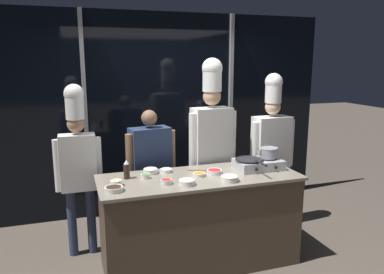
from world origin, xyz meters
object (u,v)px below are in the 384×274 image
Objects in this scene: frying_pan at (249,158)px; prep_bowl_soy_glaze at (114,189)px; prep_bowl_scallions at (145,176)px; prep_bowl_onion at (150,171)px; squeeze_bottle_soy at (127,170)px; portable_stove at (258,164)px; person_guest at (150,164)px; prep_bowl_garlic at (187,182)px; prep_bowl_rice at (229,178)px; chef_sous at (212,136)px; prep_bowl_bean_sprouts at (166,170)px; prep_bowl_chili_flakes at (166,181)px; chef_head at (78,158)px; serving_spoon_slotted at (202,170)px; stock_pot at (268,152)px; prep_bowl_ginger at (116,183)px; prep_bowl_carrots at (199,174)px; chef_line at (271,142)px; prep_bowl_bell_pepper at (214,171)px.

frying_pan reaches higher than prep_bowl_soy_glaze.
prep_bowl_onion is at bearing 59.82° from prep_bowl_scallions.
squeeze_bottle_soy reaches higher than prep_bowl_soy_glaze.
person_guest is (-1.04, 0.61, -0.07)m from portable_stove.
prep_bowl_rice is (0.42, -0.02, 0.00)m from prep_bowl_garlic.
prep_bowl_bean_sprouts is at bearing 21.90° from chef_sous.
portable_stove reaches higher than prep_bowl_chili_flakes.
serving_spoon_slotted is at bearing 162.14° from chef_head.
squeeze_bottle_soy is 0.10× the size of chef_head.
chef_head is at bearing 162.53° from frying_pan.
prep_bowl_garlic is (0.18, -0.08, 0.00)m from prep_bowl_chili_flakes.
prep_bowl_rice is (-0.57, -0.28, -0.14)m from stock_pot.
squeeze_bottle_soy is 0.23m from prep_bowl_ginger.
chef_line is (1.14, 0.57, 0.13)m from prep_bowl_carrots.
stock_pot is at bearing -10.10° from serving_spoon_slotted.
prep_bowl_garlic is 1.66× the size of prep_bowl_scallions.
person_guest is at bearing 151.98° from stock_pot.
person_guest is (0.17, 0.55, -0.04)m from prep_bowl_scallions.
chef_head is at bearing -6.20° from chef_sous.
prep_bowl_chili_flakes is 0.70× the size of prep_bowl_garlic.
squeeze_bottle_soy is 0.88m from prep_bowl_bell_pepper.
stock_pot is at bearing -2.46° from prep_bowl_scallions.
portable_stove is at bearing 164.20° from chef_head.
stock_pot is (0.22, 0.01, 0.04)m from frying_pan.
prep_bowl_onion is at bearing 176.43° from prep_bowl_bean_sprouts.
chef_head is (-1.93, 0.53, -0.03)m from stock_pot.
squeeze_bottle_soy is 0.62m from chef_head.
chef_sous is (0.79, 0.32, 0.25)m from prep_bowl_onion.
prep_bowl_rice is at bearing 149.57° from chef_head.
chef_head is (-0.61, 0.48, 0.11)m from prep_bowl_scallions.
chef_sous reaches higher than prep_bowl_onion.
prep_bowl_bell_pepper is at bearing -58.52° from serving_spoon_slotted.
prep_bowl_bell_pepper is at bearing 25.81° from chef_line.
chef_line is at bearing 20.52° from prep_bowl_soy_glaze.
person_guest is 0.80× the size of chef_line.
frying_pan is 0.41m from prep_bowl_bell_pepper.
prep_bowl_garlic is (-0.77, -0.25, -0.10)m from frying_pan.
stock_pot is at bearing 8.58° from prep_bowl_chili_flakes.
stock_pot reaches higher than prep_bowl_rice.
frying_pan is 2.36× the size of stock_pot.
squeeze_bottle_soy reaches higher than prep_bowl_carrots.
prep_bowl_bell_pepper is 0.27m from prep_bowl_rice.
portable_stove reaches higher than prep_bowl_bell_pepper.
chef_head is (-1.71, 0.54, 0.01)m from frying_pan.
chef_sous reaches higher than serving_spoon_slotted.
prep_bowl_ginger is 0.83m from person_guest.
stock_pot is at bearing 165.10° from chef_head.
chef_line is at bearing 30.39° from prep_bowl_garlic.
prep_bowl_bean_sprouts is (-1.07, 0.19, -0.15)m from stock_pot.
prep_bowl_soy_glaze is (-1.54, -0.22, -0.03)m from portable_stove.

